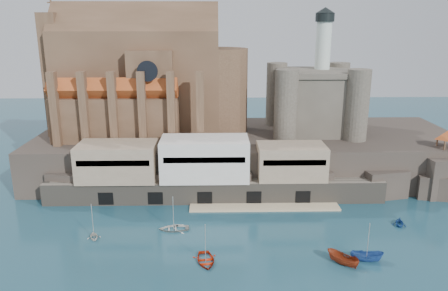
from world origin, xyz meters
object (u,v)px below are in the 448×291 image
at_px(church, 147,82).
at_px(boat_2, 366,260).
at_px(castle_keep, 314,98).
at_px(boat_0, 206,262).

relative_size(church, boat_2, 9.22).
bearing_deg(castle_keep, boat_2, -90.41).
distance_m(church, boat_2, 63.58).
height_order(castle_keep, boat_2, castle_keep).
xyz_separation_m(boat_0, boat_2, (25.18, -0.11, 0.00)).
distance_m(church, castle_keep, 40.39).
distance_m(church, boat_0, 51.55).
xyz_separation_m(church, castle_keep, (40.21, -0.78, -3.81)).
height_order(church, castle_keep, church).
distance_m(boat_0, boat_2, 25.18).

